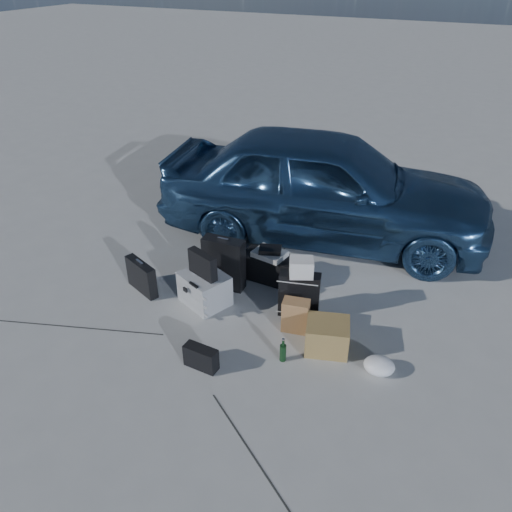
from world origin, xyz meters
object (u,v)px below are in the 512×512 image
(duffel_bag, at_px, (271,268))
(car, at_px, (324,185))
(briefcase, at_px, (142,277))
(suitcase_left, at_px, (224,263))
(green_bottle, at_px, (283,350))
(cardboard_box, at_px, (327,336))
(pelican_case, at_px, (205,289))
(suitcase_right, at_px, (299,295))

(duffel_bag, bearing_deg, car, 84.88)
(car, relative_size, briefcase, 8.83)
(suitcase_left, distance_m, green_bottle, 1.47)
(green_bottle, bearing_deg, cardboard_box, 46.51)
(pelican_case, height_order, cardboard_box, pelican_case)
(pelican_case, bearing_deg, car, 95.41)
(green_bottle, bearing_deg, car, 100.92)
(pelican_case, bearing_deg, suitcase_left, 106.58)
(cardboard_box, bearing_deg, pelican_case, 174.26)
(duffel_bag, bearing_deg, briefcase, -143.66)
(suitcase_left, distance_m, suitcase_right, 1.03)
(car, xyz_separation_m, pelican_case, (-0.68, -2.14, -0.57))
(suitcase_right, xyz_separation_m, cardboard_box, (0.47, -0.41, -0.11))
(suitcase_left, relative_size, green_bottle, 2.49)
(suitcase_left, xyz_separation_m, suitcase_right, (1.02, -0.14, -0.06))
(suitcase_left, bearing_deg, suitcase_right, -11.59)
(car, bearing_deg, suitcase_right, -178.14)
(suitcase_left, height_order, suitcase_right, suitcase_left)
(car, height_order, green_bottle, car)
(briefcase, height_order, suitcase_left, suitcase_left)
(cardboard_box, xyz_separation_m, green_bottle, (-0.34, -0.36, -0.03))
(briefcase, bearing_deg, pelican_case, 30.57)
(briefcase, distance_m, cardboard_box, 2.33)
(briefcase, bearing_deg, duffel_bag, 56.27)
(suitcase_right, distance_m, green_bottle, 0.79)
(briefcase, height_order, suitcase_right, suitcase_right)
(suitcase_left, bearing_deg, pelican_case, -100.34)
(briefcase, relative_size, green_bottle, 1.95)
(pelican_case, distance_m, duffel_bag, 0.91)
(car, bearing_deg, duffel_bag, 162.88)
(car, height_order, cardboard_box, car)
(pelican_case, xyz_separation_m, cardboard_box, (1.53, -0.15, -0.03))
(duffel_bag, bearing_deg, cardboard_box, -39.05)
(pelican_case, distance_m, suitcase_right, 1.09)
(briefcase, distance_m, suitcase_left, 0.99)
(pelican_case, xyz_separation_m, green_bottle, (1.19, -0.51, -0.06))
(suitcase_right, distance_m, duffel_bag, 0.76)
(car, height_order, briefcase, car)
(car, relative_size, duffel_bag, 6.45)
(pelican_case, xyz_separation_m, suitcase_right, (1.06, 0.25, 0.08))
(suitcase_left, bearing_deg, cardboard_box, -24.07)
(duffel_bag, height_order, green_bottle, duffel_bag)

